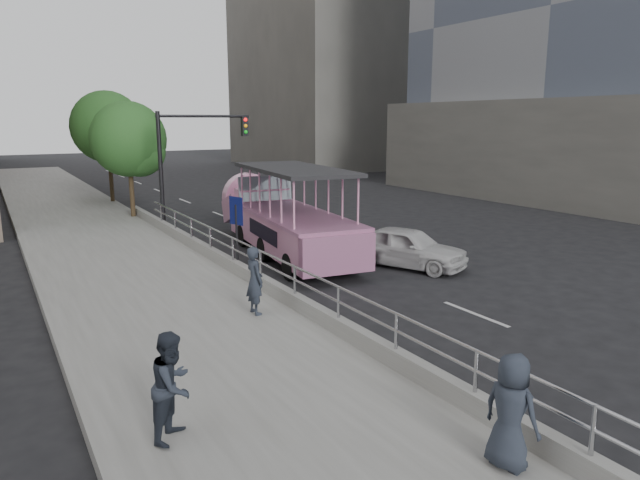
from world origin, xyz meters
TOP-DOWN VIEW (x-y plane):
  - ground at (0.00, 0.00)m, footprint 160.00×160.00m
  - sidewalk at (-5.75, 10.00)m, footprint 5.50×80.00m
  - kerb_wall at (-3.12, 2.00)m, footprint 0.24×30.00m
  - guardrail at (-3.12, 2.00)m, footprint 0.07×22.00m
  - duck_boat at (-0.06, 6.78)m, footprint 3.56×9.99m
  - car at (2.53, 2.62)m, footprint 3.12×4.29m
  - pedestrian_near at (-4.14, 0.10)m, footprint 0.41×0.61m
  - pedestrian_mid at (-7.39, -4.28)m, footprint 0.98×0.99m
  - pedestrian_far at (-3.78, -7.26)m, footprint 0.64×0.86m
  - parking_sign at (-3.00, 3.95)m, footprint 0.20×0.56m
  - traffic_signal at (-1.70, 12.50)m, footprint 4.20×0.32m
  - street_tree_near at (-3.30, 15.93)m, footprint 3.52×3.52m
  - street_tree_far at (-3.10, 21.93)m, footprint 3.97×3.97m
  - midrise_stone_a at (26.00, 42.00)m, footprint 20.00×20.00m

SIDE VIEW (x-z plane):
  - ground at x=0.00m, z-range 0.00..0.00m
  - sidewalk at x=-5.75m, z-range 0.00..0.30m
  - kerb_wall at x=-3.12m, z-range 0.30..0.66m
  - car at x=2.53m, z-range 0.00..1.36m
  - pedestrian_far at x=-3.78m, z-range 0.30..1.89m
  - pedestrian_mid at x=-7.39m, z-range 0.30..1.92m
  - pedestrian_near at x=-4.14m, z-range 0.30..1.94m
  - guardrail at x=-3.12m, z-range 0.79..1.50m
  - duck_boat at x=-0.06m, z-range -0.42..2.83m
  - parking_sign at x=-3.00m, z-range 0.35..2.94m
  - traffic_signal at x=-1.70m, z-range 0.90..6.10m
  - street_tree_near at x=-3.30m, z-range 0.96..6.68m
  - street_tree_far at x=-3.10m, z-range 1.08..7.53m
  - midrise_stone_a at x=26.00m, z-range 0.00..32.00m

